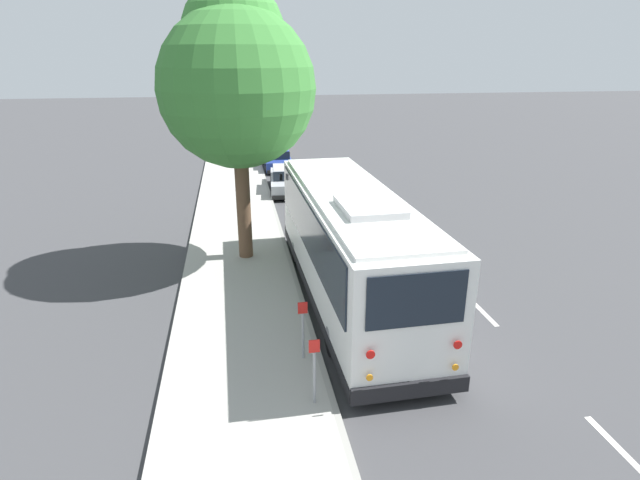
{
  "coord_description": "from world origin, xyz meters",
  "views": [
    {
      "loc": [
        -12.91,
        3.2,
        6.79
      ],
      "look_at": [
        1.66,
        0.65,
        1.3
      ],
      "focal_mm": 28.0,
      "sensor_mm": 36.0,
      "label": 1
    }
  ],
  "objects_px": {
    "street_tree": "(236,77)",
    "sign_post_far": "(303,330)",
    "parked_sedan_blue": "(277,159)",
    "parked_sedan_silver": "(287,180)",
    "shuttle_bus": "(350,240)",
    "parked_sedan_tan": "(272,143)",
    "sign_post_near": "(314,371)"
  },
  "relations": [
    {
      "from": "parked_sedan_silver",
      "to": "shuttle_bus",
      "type": "bearing_deg",
      "value": -173.75
    },
    {
      "from": "shuttle_bus",
      "to": "parked_sedan_silver",
      "type": "bearing_deg",
      "value": 0.78
    },
    {
      "from": "sign_post_far",
      "to": "parked_sedan_blue",
      "type": "bearing_deg",
      "value": -3.76
    },
    {
      "from": "street_tree",
      "to": "sign_post_far",
      "type": "distance_m",
      "value": 8.62
    },
    {
      "from": "shuttle_bus",
      "to": "street_tree",
      "type": "bearing_deg",
      "value": 37.62
    },
    {
      "from": "sign_post_near",
      "to": "sign_post_far",
      "type": "bearing_deg",
      "value": -0.0
    },
    {
      "from": "parked_sedan_blue",
      "to": "sign_post_near",
      "type": "relative_size",
      "value": 2.94
    },
    {
      "from": "parked_sedan_blue",
      "to": "street_tree",
      "type": "relative_size",
      "value": 0.48
    },
    {
      "from": "parked_sedan_tan",
      "to": "street_tree",
      "type": "relative_size",
      "value": 0.47
    },
    {
      "from": "shuttle_bus",
      "to": "street_tree",
      "type": "relative_size",
      "value": 1.16
    },
    {
      "from": "street_tree",
      "to": "sign_post_near",
      "type": "distance_m",
      "value": 9.93
    },
    {
      "from": "shuttle_bus",
      "to": "parked_sedan_blue",
      "type": "bearing_deg",
      "value": 0.17
    },
    {
      "from": "shuttle_bus",
      "to": "street_tree",
      "type": "height_order",
      "value": "street_tree"
    },
    {
      "from": "parked_sedan_silver",
      "to": "sign_post_far",
      "type": "height_order",
      "value": "sign_post_far"
    },
    {
      "from": "parked_sedan_blue",
      "to": "parked_sedan_tan",
      "type": "distance_m",
      "value": 6.25
    },
    {
      "from": "street_tree",
      "to": "sign_post_far",
      "type": "bearing_deg",
      "value": -170.82
    },
    {
      "from": "parked_sedan_silver",
      "to": "parked_sedan_tan",
      "type": "relative_size",
      "value": 1.13
    },
    {
      "from": "parked_sedan_blue",
      "to": "sign_post_near",
      "type": "bearing_deg",
      "value": 177.53
    },
    {
      "from": "parked_sedan_blue",
      "to": "sign_post_near",
      "type": "distance_m",
      "value": 23.19
    },
    {
      "from": "parked_sedan_silver",
      "to": "sign_post_far",
      "type": "relative_size",
      "value": 3.26
    },
    {
      "from": "shuttle_bus",
      "to": "parked_sedan_blue",
      "type": "distance_m",
      "value": 18.45
    },
    {
      "from": "parked_sedan_blue",
      "to": "street_tree",
      "type": "xyz_separation_m",
      "value": [
        -14.78,
        2.51,
        5.56
      ]
    },
    {
      "from": "shuttle_bus",
      "to": "parked_sedan_tan",
      "type": "relative_size",
      "value": 2.49
    },
    {
      "from": "parked_sedan_tan",
      "to": "sign_post_far",
      "type": "relative_size",
      "value": 2.88
    },
    {
      "from": "parked_sedan_blue",
      "to": "shuttle_bus",
      "type": "bearing_deg",
      "value": -177.73
    },
    {
      "from": "sign_post_far",
      "to": "parked_sedan_tan",
      "type": "bearing_deg",
      "value": -3.32
    },
    {
      "from": "parked_sedan_blue",
      "to": "sign_post_far",
      "type": "relative_size",
      "value": 2.97
    },
    {
      "from": "parked_sedan_silver",
      "to": "parked_sedan_blue",
      "type": "bearing_deg",
      "value": 4.28
    },
    {
      "from": "parked_sedan_blue",
      "to": "street_tree",
      "type": "distance_m",
      "value": 15.98
    },
    {
      "from": "shuttle_bus",
      "to": "parked_sedan_silver",
      "type": "height_order",
      "value": "shuttle_bus"
    },
    {
      "from": "shuttle_bus",
      "to": "street_tree",
      "type": "xyz_separation_m",
      "value": [
        3.63,
        2.9,
        4.3
      ]
    },
    {
      "from": "parked_sedan_tan",
      "to": "parked_sedan_blue",
      "type": "bearing_deg",
      "value": 176.09
    }
  ]
}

